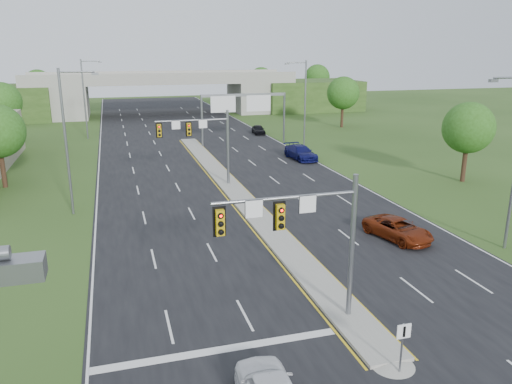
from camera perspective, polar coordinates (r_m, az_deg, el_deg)
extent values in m
plane|color=#2A4619|center=(24.89, 10.46, -13.84)|extent=(240.00, 240.00, 0.00)
cube|color=black|center=(56.43, -5.48, 3.38)|extent=(24.00, 160.00, 0.02)
cube|color=gray|center=(45.02, -2.59, 0.30)|extent=(2.00, 54.00, 0.16)
cone|color=gray|center=(21.91, 15.35, -18.40)|extent=(2.00, 2.00, 0.16)
cube|color=gold|center=(44.79, -4.01, 0.09)|extent=(0.12, 54.00, 0.01)
cube|color=gold|center=(45.31, -1.17, 0.32)|extent=(0.12, 54.00, 0.01)
cube|color=silver|center=(55.53, -17.53, 2.51)|extent=(0.12, 160.00, 0.01)
cube|color=silver|center=(59.68, 5.74, 4.08)|extent=(0.12, 160.00, 0.01)
cube|color=silver|center=(22.19, -4.27, -17.56)|extent=(10.50, 0.50, 0.01)
cylinder|color=slate|center=(23.37, 10.89, -6.36)|extent=(0.24, 0.24, 7.00)
cylinder|color=slate|center=(21.23, 3.42, -0.66)|extent=(6.50, 0.16, 0.16)
cube|color=#C69E0C|center=(21.13, 2.78, -2.87)|extent=(0.35, 0.25, 1.10)
cube|color=#C69E0C|center=(20.47, -4.13, -3.52)|extent=(0.35, 0.25, 1.10)
cube|color=black|center=(21.25, 2.66, -2.75)|extent=(0.55, 0.04, 1.30)
cube|color=black|center=(20.60, -4.21, -3.39)|extent=(0.55, 0.04, 1.30)
sphere|color=#FF0C05|center=(20.90, 2.91, -2.07)|extent=(0.20, 0.20, 0.20)
sphere|color=#FF0C05|center=(20.24, -4.07, -2.70)|extent=(0.20, 0.20, 0.20)
cube|color=white|center=(20.82, -0.21, -1.97)|extent=(0.75, 0.04, 0.75)
cube|color=white|center=(21.58, 5.94, -1.41)|extent=(0.75, 0.04, 0.75)
cylinder|color=slate|center=(46.13, -3.23, 5.01)|extent=(0.24, 0.24, 7.00)
cylinder|color=slate|center=(45.08, -7.35, 8.13)|extent=(6.50, 0.16, 0.16)
cube|color=#C69E0C|center=(44.90, -7.68, 7.12)|extent=(0.35, 0.25, 1.10)
cube|color=#C69E0C|center=(44.59, -11.00, 6.91)|extent=(0.35, 0.25, 1.10)
cube|color=black|center=(45.04, -7.71, 7.14)|extent=(0.55, 0.04, 1.30)
cube|color=black|center=(44.73, -11.02, 6.93)|extent=(0.55, 0.04, 1.30)
sphere|color=#FF0C05|center=(44.72, -7.67, 7.54)|extent=(0.20, 0.20, 0.20)
sphere|color=#FF0C05|center=(44.41, -11.01, 7.33)|extent=(0.20, 0.20, 0.20)
cube|color=white|center=(44.84, -9.13, 7.56)|extent=(0.75, 0.04, 0.75)
cube|color=white|center=(45.19, -6.08, 7.74)|extent=(0.75, 0.04, 0.75)
cylinder|color=slate|center=(21.02, 16.29, -16.83)|extent=(0.08, 0.08, 2.20)
cube|color=white|center=(20.57, 16.55, -15.02)|extent=(0.60, 0.04, 0.60)
cube|color=black|center=(20.55, 16.59, -15.06)|extent=(0.10, 0.02, 0.45)
cylinder|color=slate|center=(65.75, -6.19, 8.07)|extent=(0.28, 0.28, 6.60)
cylinder|color=slate|center=(68.61, 3.24, 8.46)|extent=(0.28, 0.28, 6.60)
cube|color=slate|center=(66.60, -1.40, 11.03)|extent=(11.50, 0.35, 0.35)
cube|color=#0B5325|center=(65.84, -3.78, 9.98)|extent=(3.20, 0.08, 2.00)
cube|color=#0B5325|center=(67.04, 0.29, 10.12)|extent=(3.20, 0.08, 2.00)
cube|color=silver|center=(65.79, -3.77, 9.97)|extent=(3.30, 0.03, 2.10)
cube|color=silver|center=(66.99, 0.30, 10.11)|extent=(3.30, 0.03, 2.10)
cube|color=gray|center=(99.81, -20.38, 9.69)|extent=(6.00, 12.00, 6.00)
cube|color=gray|center=(103.20, -0.92, 10.85)|extent=(6.00, 12.00, 6.00)
cube|color=#2A4619|center=(107.36, 5.92, 10.97)|extent=(20.00, 14.00, 6.00)
cube|color=gray|center=(99.82, -10.61, 12.48)|extent=(50.00, 12.00, 1.20)
cube|color=gray|center=(94.00, -10.26, 12.94)|extent=(50.00, 0.40, 0.90)
cube|color=gray|center=(105.53, -10.98, 13.21)|extent=(50.00, 0.40, 0.90)
cube|color=slate|center=(4.57, -26.06, -7.95)|extent=(0.50, 0.25, 0.18)
cylinder|color=slate|center=(39.86, -20.89, 5.17)|extent=(0.20, 0.20, 11.00)
cylinder|color=slate|center=(39.23, -19.80, 12.79)|extent=(2.50, 0.12, 0.12)
cube|color=slate|center=(39.19, -17.91, 12.73)|extent=(0.50, 0.25, 0.18)
cylinder|color=slate|center=(74.52, -19.02, 9.94)|extent=(0.20, 0.20, 11.00)
cylinder|color=slate|center=(74.19, -18.41, 14.00)|extent=(2.50, 0.12, 0.12)
cube|color=slate|center=(74.16, -17.40, 13.97)|extent=(0.50, 0.25, 0.18)
cylinder|color=slate|center=(32.96, 27.19, 11.55)|extent=(2.50, 0.12, 0.12)
cube|color=slate|center=(32.13, 25.49, 11.41)|extent=(0.50, 0.25, 0.18)
cylinder|color=slate|center=(64.05, 5.63, 9.86)|extent=(0.20, 0.20, 11.00)
cylinder|color=slate|center=(63.25, 4.67, 14.53)|extent=(2.50, 0.12, 0.12)
cube|color=slate|center=(62.83, 3.57, 14.40)|extent=(0.50, 0.25, 0.18)
cylinder|color=#382316|center=(51.16, -26.99, 2.66)|extent=(0.44, 0.44, 4.00)
cylinder|color=#382316|center=(76.10, -26.74, 6.64)|extent=(0.44, 0.44, 4.25)
sphere|color=#264C14|center=(75.73, -27.06, 9.17)|extent=(5.20, 5.20, 5.20)
cylinder|color=#382316|center=(51.67, 22.73, 3.28)|extent=(0.44, 0.44, 4.00)
sphere|color=#264C14|center=(51.13, 23.11, 6.78)|extent=(4.80, 4.80, 4.80)
cylinder|color=#382316|center=(83.10, 9.82, 8.76)|extent=(0.44, 0.44, 4.25)
sphere|color=#264C14|center=(82.75, 9.93, 11.09)|extent=(5.20, 5.20, 5.20)
cylinder|color=#382316|center=(114.44, -23.45, 9.62)|extent=(0.44, 0.44, 4.25)
sphere|color=#264C14|center=(114.19, -23.64, 11.31)|extent=(5.60, 5.60, 5.60)
cylinder|color=#382316|center=(118.61, 0.59, 11.10)|extent=(0.44, 0.44, 4.25)
sphere|color=#264C14|center=(118.37, 0.59, 12.74)|extent=(5.60, 5.60, 5.60)
cylinder|color=#382316|center=(123.36, 6.95, 11.23)|extent=(0.44, 0.44, 4.50)
sphere|color=#264C14|center=(123.12, 7.01, 12.90)|extent=(6.00, 6.00, 6.00)
imported|color=#641F0A|center=(34.72, 15.91, -4.08)|extent=(3.49, 5.43, 1.39)
imported|color=#0C0E49|center=(57.86, 5.13, 4.52)|extent=(2.77, 5.73, 1.61)
imported|color=black|center=(75.35, 0.28, 7.16)|extent=(1.90, 4.04, 1.34)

